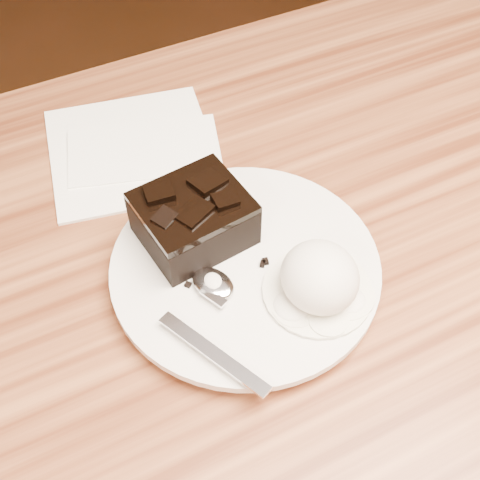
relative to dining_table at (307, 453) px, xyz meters
name	(u,v)px	position (x,y,z in m)	size (l,w,h in m)	color
dining_table	(307,453)	(0.00, 0.00, 0.00)	(1.20, 0.80, 0.75)	#502514
plate	(245,270)	(-0.07, 0.05, 0.38)	(0.23, 0.23, 0.02)	silver
brownie	(194,221)	(-0.09, 0.10, 0.41)	(0.09, 0.08, 0.04)	black
ice_cream_scoop	(320,277)	(-0.03, 0.00, 0.42)	(0.06, 0.07, 0.05)	white
melt_puddle	(317,292)	(-0.03, 0.00, 0.40)	(0.09, 0.09, 0.00)	white
spoon	(213,284)	(-0.10, 0.04, 0.40)	(0.03, 0.16, 0.01)	silver
napkin	(132,149)	(-0.10, 0.25, 0.38)	(0.16, 0.16, 0.01)	white
crumb_a	(265,262)	(-0.05, 0.05, 0.40)	(0.01, 0.01, 0.00)	black
crumb_b	(188,285)	(-0.12, 0.06, 0.40)	(0.01, 0.01, 0.00)	black
crumb_c	(262,264)	(-0.05, 0.05, 0.40)	(0.01, 0.00, 0.00)	black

